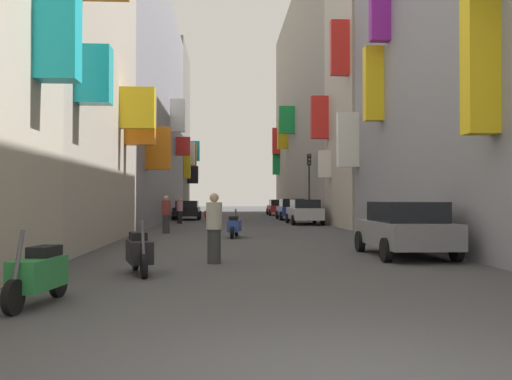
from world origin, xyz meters
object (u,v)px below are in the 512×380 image
Objects in this scene: parked_car_black at (187,210)px; pedestrian_near_right at (180,211)px; parked_car_red at (279,207)px; scooter_red at (209,214)px; scooter_green at (38,274)px; parked_car_grey at (405,228)px; scooter_blue at (234,226)px; pedestrian_near_left at (166,215)px; parked_car_silver at (304,211)px; pedestrian_crossing at (214,228)px; scooter_black at (139,252)px; traffic_light_near_corner at (309,176)px; parked_car_blue at (291,209)px.

pedestrian_near_right is (-0.04, -6.25, 0.05)m from parked_car_black.
scooter_red is (-5.98, -12.14, -0.29)m from parked_car_red.
scooter_green is 1.02× the size of scooter_red.
scooter_blue is at bearing 120.90° from parked_car_grey.
pedestrian_near_left reaches higher than parked_car_black.
parked_car_silver reaches higher than scooter_green.
scooter_blue is at bearing -75.76° from pedestrian_near_right.
pedestrian_crossing is (-5.06, -19.72, 0.06)m from parked_car_silver.
parked_car_red is 2.34× the size of scooter_green.
parked_car_red is 17.69m from pedestrian_near_right.
scooter_black is 0.40× the size of traffic_light_near_corner.
scooter_green is 25.95m from pedestrian_near_right.
parked_car_blue is at bearing 89.90° from parked_car_grey.
scooter_green is (-7.58, -31.75, -0.33)m from parked_car_blue.
parked_car_silver is 2.80× the size of pedestrian_near_right.
scooter_black is at bearing -91.58° from scooter_red.
parked_car_red is at bearing 64.33° from pedestrian_near_right.
scooter_blue is at bearing -103.90° from parked_car_blue.
parked_car_red is 2.73× the size of pedestrian_near_right.
pedestrian_crossing is at bearing -94.27° from scooter_blue.
parked_car_silver is at bearing 48.42° from pedestrian_near_left.
pedestrian_near_right is 0.35× the size of traffic_light_near_corner.
scooter_blue and scooter_black have the same top height.
parked_car_grey is 35.56m from parked_car_red.
scooter_black is at bearing -103.08° from parked_car_blue.
traffic_light_near_corner is (0.84, 22.09, 2.28)m from parked_car_grey.
pedestrian_crossing is 24.20m from traffic_light_near_corner.
pedestrian_near_left reaches higher than parked_car_blue.
parked_car_black is 2.34× the size of pedestrian_crossing.
parked_car_silver is 1.02× the size of parked_car_red.
parked_car_red is 26.51m from pedestrian_near_left.
pedestrian_crossing is 11.64m from pedestrian_near_left.
scooter_red is (-5.84, 23.42, -0.31)m from parked_car_grey.
traffic_light_near_corner is (6.68, -1.33, 2.58)m from scooter_red.
pedestrian_near_right is at bearing -115.67° from parked_car_red.
scooter_blue is at bearing 78.34° from scooter_black.
scooter_red is at bearing -116.24° from parked_car_red.
pedestrian_crossing is at bearing -98.05° from parked_car_red.
parked_car_red is 42.59m from scooter_green.
scooter_red is (1.70, 29.75, -0.00)m from scooter_green.
scooter_blue is at bearing -99.20° from parked_car_red.
scooter_black is (0.97, 3.28, -0.00)m from scooter_green.
traffic_light_near_corner is at bearing 75.82° from pedestrian_crossing.
parked_car_silver reaches higher than scooter_red.
parked_car_black is 0.88× the size of traffic_light_near_corner.
parked_car_silver is at bearing 73.02° from scooter_black.
scooter_blue is 1.15× the size of pedestrian_crossing.
parked_car_black is at bearing 89.89° from scooter_green.
scooter_black is 22.69m from pedestrian_near_right.
pedestrian_crossing is 21.03m from pedestrian_near_right.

